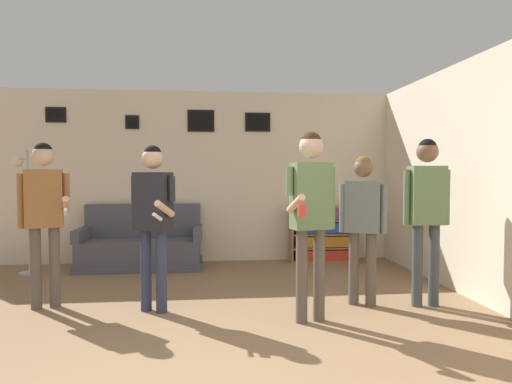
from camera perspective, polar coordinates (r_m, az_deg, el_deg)
The scene contains 10 objects.
wall_back at distance 7.31m, azimuth -6.50°, elevation 1.95°, with size 8.36×0.08×2.70m.
wall_right at distance 5.81m, azimuth 24.48°, elevation 1.58°, with size 0.06×6.94×2.70m.
couch at distance 7.06m, azimuth -14.15°, elevation -6.72°, with size 1.80×0.80×0.93m.
bookshelf at distance 7.38m, azimuth 8.39°, elevation -5.22°, with size 1.06×0.30×0.87m.
floor_lamp at distance 7.05m, azimuth -26.62°, elevation 0.95°, with size 0.45×0.28×1.76m.
person_player_foreground_left at distance 5.21m, azimuth -24.97°, elevation -1.63°, with size 0.56×0.43×1.72m.
person_player_foreground_center at distance 4.72m, azimuth -12.76°, elevation -2.18°, with size 0.46×0.58×1.69m.
person_watcher_holding_cup at distance 4.31m, azimuth 6.88°, elevation -1.50°, with size 0.49×0.50×1.80m.
person_spectator_near_bookshelf at distance 4.98m, azimuth 13.21°, elevation -2.81°, with size 0.46×0.34×1.59m.
person_spectator_far_right at distance 5.12m, azimuth 20.55°, elevation -1.27°, with size 0.50×0.22×1.77m.
Camera 1 is at (0.08, -2.74, 1.41)m, focal length 32.00 mm.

